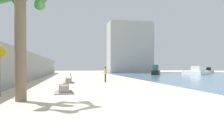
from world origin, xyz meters
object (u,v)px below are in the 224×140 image
palm_tree (20,8)px  person_walking (105,73)px  pedestrian_sign (0,64)px  boat_outer (156,71)px  boat_far_right (196,71)px  bench_near (64,89)px  boat_nearest (204,71)px  bench_far (69,81)px

palm_tree → person_walking: (5.92, 10.85, -3.44)m
palm_tree → pedestrian_sign: size_ratio=2.13×
boat_outer → person_walking: bearing=-126.9°
boat_far_right → person_walking: bearing=-141.6°
bench_near → boat_outer: (17.33, 25.77, 0.53)m
bench_near → person_walking: (3.98, 8.00, 0.76)m
person_walking → boat_nearest: person_walking is taller
person_walking → boat_outer: 22.22m
bench_far → boat_far_right: (26.19, 17.87, 0.44)m
palm_tree → bench_near: size_ratio=2.84×
boat_far_right → pedestrian_sign: (-29.79, -26.90, 1.10)m
bench_far → boat_far_right: boat_far_right is taller
person_walking → bench_far: bearing=-178.9°
palm_tree → boat_nearest: bearing=46.0°
boat_nearest → boat_far_right: (-8.75, -9.76, 0.10)m
pedestrian_sign → bench_near: bearing=17.9°
bench_near → boat_nearest: (35.16, 35.57, 0.35)m
bench_far → boat_outer: bearing=46.2°
palm_tree → pedestrian_sign: palm_tree is taller
boat_far_right → pedestrian_sign: size_ratio=2.38×
palm_tree → boat_nearest: palm_tree is taller
bench_near → pedestrian_sign: 3.88m
palm_tree → person_walking: size_ratio=3.59×
boat_far_right → boat_outer: (-9.08, -0.03, 0.09)m
bench_near → palm_tree: bearing=-124.3°
bench_near → pedestrian_sign: size_ratio=0.75×
bench_near → boat_nearest: size_ratio=0.30×
person_walking → pedestrian_sign: (-7.36, -9.10, 0.79)m
boat_outer → pedestrian_sign: bearing=-127.6°
palm_tree → boat_nearest: 53.54m
bench_far → bench_near: bearing=-91.6°
palm_tree → person_walking: 12.83m
boat_nearest → bench_near: bearing=-134.7°
bench_near → pedestrian_sign: (-3.39, -1.09, 1.55)m
bench_far → boat_outer: (17.11, 17.84, 0.53)m
bench_near → bench_far: size_ratio=1.02×
palm_tree → boat_far_right: bearing=45.3°
person_walking → pedestrian_sign: 11.73m
person_walking → boat_nearest: (31.18, 27.56, -0.41)m
boat_nearest → pedestrian_sign: pedestrian_sign is taller
person_walking → boat_far_right: boat_far_right is taller
boat_nearest → pedestrian_sign: 53.21m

